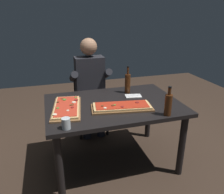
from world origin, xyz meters
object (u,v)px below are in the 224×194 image
at_px(dining_table, 113,111).
at_px(oil_bottle_amber, 128,83).
at_px(pizza_rectangular_front, 122,107).
at_px(wine_bottle_dark, 168,104).
at_px(tumbler_near_camera, 66,124).
at_px(diner_chair, 90,98).
at_px(seated_diner, 91,83).
at_px(pizza_rectangular_left, 67,108).

xyz_separation_m(dining_table, oil_bottle_amber, (0.25, 0.26, 0.22)).
bearing_deg(oil_bottle_amber, pizza_rectangular_front, -117.00).
xyz_separation_m(pizza_rectangular_front, wine_bottle_dark, (0.36, -0.26, 0.09)).
xyz_separation_m(pizza_rectangular_front, tumbler_near_camera, (-0.57, -0.25, 0.02)).
relative_size(oil_bottle_amber, diner_chair, 0.37).
height_order(pizza_rectangular_front, tumbler_near_camera, tumbler_near_camera).
bearing_deg(pizza_rectangular_front, dining_table, 104.46).
relative_size(diner_chair, seated_diner, 0.65).
bearing_deg(oil_bottle_amber, wine_bottle_dark, -77.66).
height_order(wine_bottle_dark, tumbler_near_camera, wine_bottle_dark).
height_order(wine_bottle_dark, oil_bottle_amber, oil_bottle_amber).
xyz_separation_m(dining_table, seated_diner, (-0.10, 0.74, 0.10)).
bearing_deg(seated_diner, tumbler_near_camera, -110.76).
distance_m(pizza_rectangular_left, seated_diner, 0.85).
distance_m(wine_bottle_dark, seated_diner, 1.26).
distance_m(tumbler_near_camera, diner_chair, 1.37).
distance_m(dining_table, seated_diner, 0.75).
bearing_deg(wine_bottle_dark, pizza_rectangular_front, 143.98).
xyz_separation_m(pizza_rectangular_left, oil_bottle_amber, (0.74, 0.28, 0.10)).
xyz_separation_m(pizza_rectangular_left, tumbler_near_camera, (-0.04, -0.39, 0.02)).
bearing_deg(pizza_rectangular_front, diner_chair, 97.71).
xyz_separation_m(tumbler_near_camera, seated_diner, (0.43, 1.15, -0.04)).
bearing_deg(oil_bottle_amber, pizza_rectangular_left, -159.29).
height_order(dining_table, tumbler_near_camera, tumbler_near_camera).
relative_size(dining_table, pizza_rectangular_left, 2.31).
height_order(wine_bottle_dark, diner_chair, wine_bottle_dark).
bearing_deg(pizza_rectangular_front, oil_bottle_amber, 63.00).
distance_m(dining_table, tumbler_near_camera, 0.68).
xyz_separation_m(pizza_rectangular_front, diner_chair, (-0.14, 1.01, -0.27)).
distance_m(pizza_rectangular_left, diner_chair, 1.00).
bearing_deg(pizza_rectangular_left, diner_chair, 65.98).
bearing_deg(pizza_rectangular_front, tumbler_near_camera, -156.23).
bearing_deg(dining_table, wine_bottle_dark, -46.37).
bearing_deg(diner_chair, seated_diner, -90.00).
height_order(dining_table, seated_diner, seated_diner).
distance_m(pizza_rectangular_front, oil_bottle_amber, 0.48).
relative_size(pizza_rectangular_left, tumbler_near_camera, 6.35).
bearing_deg(pizza_rectangular_left, tumbler_near_camera, -96.26).
height_order(pizza_rectangular_left, wine_bottle_dark, wine_bottle_dark).
bearing_deg(tumbler_near_camera, pizza_rectangular_front, 23.77).
height_order(oil_bottle_amber, tumbler_near_camera, oil_bottle_amber).
bearing_deg(seated_diner, diner_chair, 90.00).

